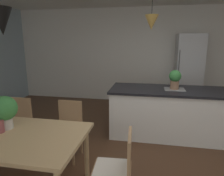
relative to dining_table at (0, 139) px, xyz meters
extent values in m
cube|color=#4C301E|center=(1.69, 0.86, -0.71)|extent=(10.00, 8.40, 0.04)
cube|color=white|center=(1.69, 4.12, 0.66)|extent=(10.00, 0.12, 2.70)
cube|color=tan|center=(0.00, 0.00, 0.05)|extent=(1.90, 0.97, 0.04)
cylinder|color=tan|center=(0.87, 0.40, -0.32)|extent=(0.06, 0.06, 0.73)
cube|color=#A87F56|center=(-0.43, 0.80, -0.26)|extent=(0.41, 0.41, 0.04)
cube|color=white|center=(-0.43, 0.80, -0.22)|extent=(0.37, 0.37, 0.03)
cube|color=#A87F56|center=(-0.43, 0.98, -0.03)|extent=(0.38, 0.04, 0.42)
cylinder|color=#A87F56|center=(-0.25, 0.64, -0.48)|extent=(0.04, 0.04, 0.41)
cylinder|color=#A87F56|center=(-0.59, 0.63, -0.48)|extent=(0.04, 0.04, 0.41)
cylinder|color=#A87F56|center=(-0.26, 0.98, -0.48)|extent=(0.04, 0.04, 0.41)
cylinder|color=#A87F56|center=(-0.60, 0.97, -0.48)|extent=(0.04, 0.04, 0.41)
cube|color=#A87F56|center=(1.27, 0.00, -0.26)|extent=(0.42, 0.42, 0.04)
cube|color=white|center=(1.27, 0.00, -0.22)|extent=(0.38, 0.38, 0.03)
cube|color=#A87F56|center=(1.45, 0.01, -0.03)|extent=(0.05, 0.38, 0.42)
cube|color=#A87F56|center=(0.43, 0.80, -0.26)|extent=(0.41, 0.41, 0.04)
cube|color=white|center=(0.43, 0.80, -0.22)|extent=(0.37, 0.37, 0.03)
cube|color=#A87F56|center=(0.43, 0.98, -0.03)|extent=(0.38, 0.04, 0.42)
cylinder|color=#A87F56|center=(0.60, 0.63, -0.48)|extent=(0.04, 0.04, 0.41)
cylinder|color=#A87F56|center=(0.26, 0.64, -0.48)|extent=(0.04, 0.04, 0.41)
cylinder|color=#A87F56|center=(0.60, 0.97, -0.48)|extent=(0.04, 0.04, 0.41)
cylinder|color=#A87F56|center=(0.26, 0.98, -0.48)|extent=(0.04, 0.04, 0.41)
cube|color=white|center=(2.07, 1.90, -0.25)|extent=(2.24, 0.83, 0.88)
cube|color=black|center=(2.07, 1.90, 0.19)|extent=(2.30, 0.89, 0.04)
cube|color=gray|center=(2.08, 1.90, 0.22)|extent=(0.36, 0.30, 0.01)
cube|color=silver|center=(2.63, 3.72, 0.29)|extent=(0.66, 0.64, 1.95)
cylinder|color=#4C4C4C|center=(2.34, 3.38, 0.29)|extent=(0.02, 0.02, 1.17)
cone|color=black|center=(0.15, 0.06, 1.26)|extent=(0.22, 0.22, 0.27)
cone|color=olive|center=(1.62, 1.90, 1.39)|extent=(0.24, 0.24, 0.25)
cylinder|color=#8C664C|center=(2.08, 1.90, 0.29)|extent=(0.15, 0.15, 0.16)
sphere|color=#387F3D|center=(2.08, 1.90, 0.46)|extent=(0.21, 0.21, 0.21)
cylinder|color=beige|center=(-0.01, 0.13, 0.13)|extent=(0.15, 0.15, 0.12)
sphere|color=#387F3D|center=(-0.01, 0.13, 0.31)|extent=(0.29, 0.29, 0.29)
cylinder|color=#994C51|center=(-0.01, 0.02, 0.14)|extent=(0.10, 0.10, 0.15)
camera|label=1|loc=(1.61, -1.78, 1.05)|focal=31.87mm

